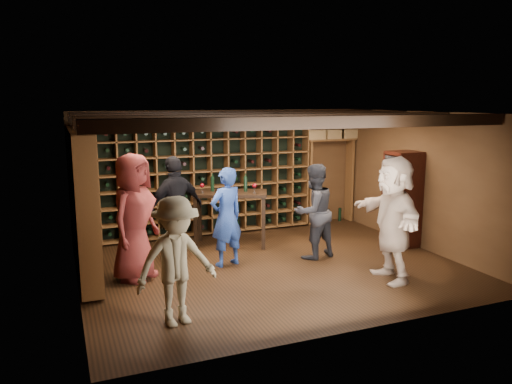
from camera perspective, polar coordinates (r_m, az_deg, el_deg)
name	(u,v)px	position (r m, az deg, el deg)	size (l,w,h in m)	color
ground	(271,267)	(8.30, 1.78, -8.51)	(6.00, 6.00, 0.00)	black
room_shell	(271,118)	(7.90, 1.73, 8.44)	(6.00, 6.00, 6.00)	#56361D
wine_rack_back	(201,179)	(9.99, -6.31, 1.49)	(4.65, 0.30, 2.20)	brown
wine_rack_left	(83,202)	(8.17, -19.15, -1.05)	(0.30, 2.65, 2.20)	brown
crate_shelf	(330,152)	(11.07, 8.49, 4.50)	(1.20, 0.32, 2.07)	brown
display_cabinet	(402,201)	(9.61, 16.32, -1.01)	(0.55, 0.50, 1.75)	black
man_blue_shirt	(226,217)	(8.16, -3.41, -2.87)	(0.60, 0.39, 1.64)	navy
man_grey_suit	(314,211)	(8.61, 6.60, -2.22)	(0.80, 0.62, 1.64)	black
guest_red_floral	(134,217)	(7.70, -13.77, -2.84)	(0.94, 0.61, 1.93)	maroon
guest_woman_black	(176,209)	(8.50, -9.15, -1.91)	(1.05, 0.44, 1.79)	black
guest_khaki	(176,261)	(6.10, -9.11, -7.85)	(1.03, 0.59, 1.59)	#7E7357
guest_beige	(393,219)	(7.75, 15.38, -2.98)	(1.76, 0.56, 1.89)	#C0A48D
tasting_table	(230,199)	(9.30, -2.96, -0.79)	(1.51, 1.15, 1.30)	black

